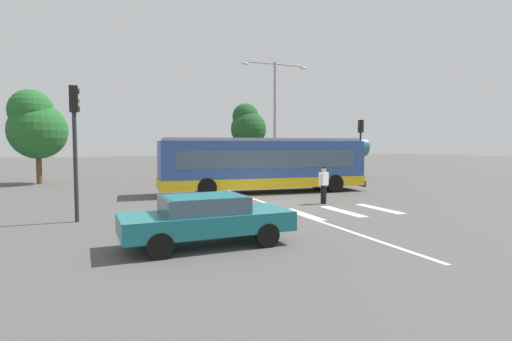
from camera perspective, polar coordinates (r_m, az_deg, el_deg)
The scene contains 15 objects.
ground_plane at distance 18.42m, azimuth 2.76°, elevation -4.72°, with size 160.00×160.00×0.00m, color #514F4C.
city_transit_bus at distance 22.49m, azimuth 1.04°, elevation 0.87°, with size 11.81×3.44×3.06m.
pedestrian_crossing_street at distance 18.48m, azimuth 9.62°, elevation -1.72°, with size 0.55×0.38×1.72m.
foreground_sedan at distance 10.82m, azimuth -7.17°, elevation -6.61°, with size 4.55×1.97×1.35m.
parked_car_teal at distance 32.35m, azimuth -10.43°, elevation 0.22°, with size 2.22×4.65×1.35m.
parked_car_blue at distance 33.29m, azimuth -6.31°, elevation 0.36°, with size 2.10×4.61×1.35m.
parked_car_red at distance 34.07m, azimuth -1.79°, elevation 0.45°, with size 2.17×4.63×1.35m.
traffic_light_near_corner at distance 15.20m, azimuth -24.44°, elevation 5.13°, with size 0.33×0.32×4.72m.
traffic_light_far_corner at distance 29.68m, azimuth 14.67°, elevation 4.19°, with size 0.33×0.32×4.46m.
bus_stop_shelter at distance 33.80m, azimuth 12.11°, elevation 3.15°, with size 4.53×1.54×3.25m.
twin_arm_street_lamp at distance 30.10m, azimuth 2.71°, elevation 9.02°, with size 5.34×0.32×8.80m.
background_tree_left at distance 31.22m, azimuth -28.91°, elevation 5.70°, with size 3.84×3.84×6.43m.
background_tree_right at distance 38.41m, azimuth -1.20°, elevation 6.42°, with size 3.40×3.40×6.65m.
crosswalk_painted_stripes at distance 15.68m, azimuth 6.72°, elevation -6.21°, with size 7.73×2.79×0.01m.
lane_center_line at distance 20.10m, azimuth -0.53°, elevation -4.00°, with size 0.16×24.00×0.01m, color silver.
Camera 1 is at (-7.67, -16.52, 2.70)m, focal length 28.05 mm.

